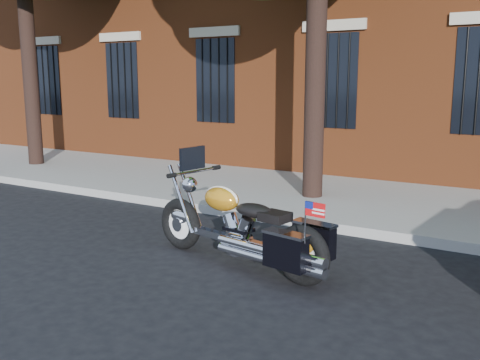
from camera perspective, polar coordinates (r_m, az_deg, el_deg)
The scene contains 4 objects.
ground at distance 7.62m, azimuth -4.48°, elevation -6.43°, with size 120.00×120.00×0.00m, color black.
curb at distance 8.72m, azimuth 0.73°, elevation -3.67°, with size 40.00×0.16×0.15m, color gray.
sidewalk at distance 10.35m, azimuth 5.92°, elevation -1.43°, with size 40.00×3.60×0.15m, color gray.
motorcycle at distance 6.37m, azimuth 0.43°, elevation -5.42°, with size 2.67×1.10×1.39m.
Camera 1 is at (4.21, -5.95, 2.24)m, focal length 40.00 mm.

